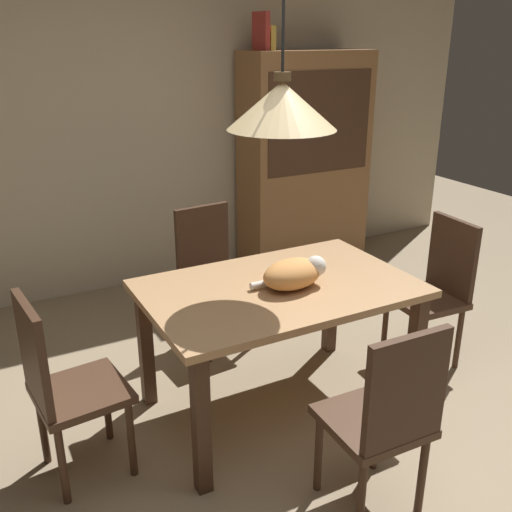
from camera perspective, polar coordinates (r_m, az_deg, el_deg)
The scene contains 12 objects.
ground at distance 3.03m, azimuth 6.40°, elevation -19.71°, with size 10.00×10.00×0.00m, color #998466.
back_wall at distance 4.74m, azimuth -11.69°, elevation 14.30°, with size 6.40×0.10×2.90m, color beige.
dining_table at distance 3.06m, azimuth 2.27°, elevation -4.61°, with size 1.40×0.90×0.75m.
chair_near_front at distance 2.52m, azimuth 12.66°, elevation -15.03°, with size 0.41×0.41×0.93m.
chair_right_side at distance 3.76m, azimuth 17.31°, elevation -2.82°, with size 0.42×0.42×0.93m.
chair_left_side at distance 2.79m, azimuth -18.56°, elevation -11.72°, with size 0.44×0.44×0.93m.
chair_far_back at distance 3.83m, azimuth -4.48°, elevation -1.46°, with size 0.43×0.43×0.93m.
cat_sleeping at distance 2.97m, azimuth 3.79°, elevation -1.70°, with size 0.39×0.27×0.16m.
pendant_lamp at distance 2.77m, azimuth 2.58°, elevation 14.62°, with size 0.52×0.52×1.30m.
hutch_bookcase at distance 5.09m, azimuth 4.75°, elevation 8.70°, with size 1.12×0.45×1.85m.
book_red_tall at distance 4.76m, azimuth 0.48°, elevation 21.26°, with size 0.04×0.22×0.28m, color #B73833.
book_yellow_short at distance 4.79m, azimuth 1.12°, elevation 20.65°, with size 0.04×0.20×0.18m, color gold.
Camera 1 is at (-1.35, -1.86, 1.97)m, focal length 40.66 mm.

